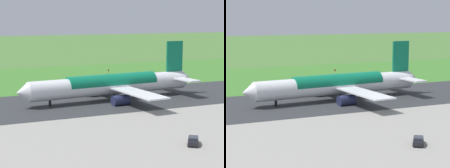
{
  "view_description": "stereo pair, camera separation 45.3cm",
  "coord_description": "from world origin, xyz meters",
  "views": [
    {
      "loc": [
        50.51,
        108.72,
        23.2
      ],
      "look_at": [
        2.85,
        0.0,
        4.5
      ],
      "focal_mm": 69.69,
      "sensor_mm": 36.0,
      "label": 1
    },
    {
      "loc": [
        50.1,
        108.9,
        23.2
      ],
      "look_at": [
        2.85,
        0.0,
        4.5
      ],
      "focal_mm": 69.69,
      "sensor_mm": 36.0,
      "label": 2
    }
  ],
  "objects": [
    {
      "name": "ground_plane",
      "position": [
        0.0,
        0.0,
        0.0
      ],
      "size": [
        800.0,
        800.0,
        0.0
      ],
      "primitive_type": "plane",
      "color": "#477233"
    },
    {
      "name": "runway_asphalt",
      "position": [
        0.0,
        0.0,
        0.03
      ],
      "size": [
        600.0,
        33.4,
        0.06
      ],
      "primitive_type": "cube",
      "color": "#2D3033",
      "rests_on": "ground"
    },
    {
      "name": "grass_verge_foreground",
      "position": [
        0.0,
        -43.86,
        0.02
      ],
      "size": [
        600.0,
        80.0,
        0.04
      ],
      "primitive_type": "cube",
      "color": "#3C782B",
      "rests_on": "ground"
    },
    {
      "name": "airliner_main",
      "position": [
        2.47,
        -0.03,
        4.35
      ],
      "size": [
        54.15,
        44.34,
        15.88
      ],
      "color": "white",
      "rests_on": "ground"
    },
    {
      "name": "service_car_followme",
      "position": [
        6.51,
        44.98,
        0.84
      ],
      "size": [
        3.9,
        4.46,
        1.62
      ],
      "color": "black",
      "rests_on": "ground"
    },
    {
      "name": "no_stopping_sign",
      "position": [
        -15.65,
        -45.63,
        1.49
      ],
      "size": [
        0.6,
        0.1,
        2.5
      ],
      "color": "slate",
      "rests_on": "ground"
    },
    {
      "name": "traffic_cone_orange",
      "position": [
        -9.88,
        -40.44,
        0.28
      ],
      "size": [
        0.4,
        0.4,
        0.55
      ],
      "primitive_type": "cone",
      "color": "orange",
      "rests_on": "ground"
    }
  ]
}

